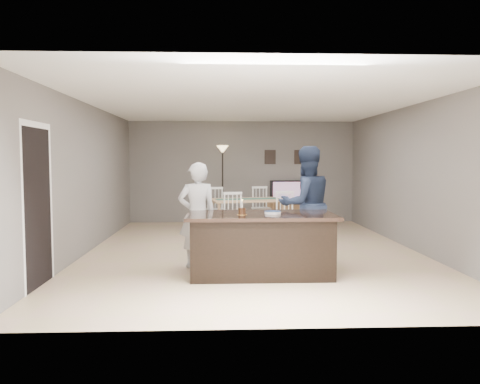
{
  "coord_description": "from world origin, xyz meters",
  "views": [
    {
      "loc": [
        -0.59,
        -8.53,
        1.69
      ],
      "look_at": [
        -0.24,
        -0.3,
        1.11
      ],
      "focal_mm": 35.0,
      "sensor_mm": 36.0,
      "label": 1
    }
  ],
  "objects_px": {
    "television": "(287,190)",
    "man": "(306,205)",
    "kitchen_island": "(261,244)",
    "dining_table": "(247,205)",
    "tv_console": "(288,212)",
    "woman": "(197,215)",
    "birthday_cake": "(242,211)",
    "floor_lamp": "(223,163)",
    "plate_stack": "(273,212)"
  },
  "relations": [
    {
      "from": "television",
      "to": "plate_stack",
      "type": "distance_m",
      "value": 5.75
    },
    {
      "from": "tv_console",
      "to": "woman",
      "type": "relative_size",
      "value": 0.73
    },
    {
      "from": "tv_console",
      "to": "birthday_cake",
      "type": "relative_size",
      "value": 5.48
    },
    {
      "from": "plate_stack",
      "to": "floor_lamp",
      "type": "height_order",
      "value": "floor_lamp"
    },
    {
      "from": "plate_stack",
      "to": "dining_table",
      "type": "relative_size",
      "value": 0.11
    },
    {
      "from": "kitchen_island",
      "to": "man",
      "type": "distance_m",
      "value": 1.23
    },
    {
      "from": "man",
      "to": "floor_lamp",
      "type": "distance_m",
      "value": 4.71
    },
    {
      "from": "man",
      "to": "woman",
      "type": "bearing_deg",
      "value": -7.61
    },
    {
      "from": "man",
      "to": "birthday_cake",
      "type": "xyz_separation_m",
      "value": [
        -1.09,
        -0.92,
        0.0
      ]
    },
    {
      "from": "woman",
      "to": "birthday_cake",
      "type": "bearing_deg",
      "value": 122.29
    },
    {
      "from": "television",
      "to": "man",
      "type": "bearing_deg",
      "value": 85.35
    },
    {
      "from": "kitchen_island",
      "to": "television",
      "type": "distance_m",
      "value": 5.78
    },
    {
      "from": "tv_console",
      "to": "dining_table",
      "type": "height_order",
      "value": "dining_table"
    },
    {
      "from": "kitchen_island",
      "to": "woman",
      "type": "relative_size",
      "value": 1.31
    },
    {
      "from": "woman",
      "to": "television",
      "type": "bearing_deg",
      "value": -125.34
    },
    {
      "from": "woman",
      "to": "man",
      "type": "xyz_separation_m",
      "value": [
        1.76,
        0.24,
        0.13
      ]
    },
    {
      "from": "tv_console",
      "to": "birthday_cake",
      "type": "distance_m",
      "value": 5.92
    },
    {
      "from": "floor_lamp",
      "to": "television",
      "type": "bearing_deg",
      "value": 12.28
    },
    {
      "from": "plate_stack",
      "to": "floor_lamp",
      "type": "distance_m",
      "value": 5.37
    },
    {
      "from": "tv_console",
      "to": "television",
      "type": "relative_size",
      "value": 1.31
    },
    {
      "from": "dining_table",
      "to": "tv_console",
      "type": "bearing_deg",
      "value": 42.58
    },
    {
      "from": "plate_stack",
      "to": "dining_table",
      "type": "bearing_deg",
      "value": 91.97
    },
    {
      "from": "dining_table",
      "to": "woman",
      "type": "bearing_deg",
      "value": -118.41
    },
    {
      "from": "woman",
      "to": "plate_stack",
      "type": "distance_m",
      "value": 1.26
    },
    {
      "from": "television",
      "to": "dining_table",
      "type": "relative_size",
      "value": 0.42
    },
    {
      "from": "woman",
      "to": "man",
      "type": "height_order",
      "value": "man"
    },
    {
      "from": "kitchen_island",
      "to": "dining_table",
      "type": "distance_m",
      "value": 3.93
    },
    {
      "from": "tv_console",
      "to": "television",
      "type": "bearing_deg",
      "value": 90.0
    },
    {
      "from": "woman",
      "to": "floor_lamp",
      "type": "xyz_separation_m",
      "value": [
        0.42,
        4.71,
        0.76
      ]
    },
    {
      "from": "tv_console",
      "to": "floor_lamp",
      "type": "distance_m",
      "value": 2.17
    },
    {
      "from": "man",
      "to": "plate_stack",
      "type": "height_order",
      "value": "man"
    },
    {
      "from": "dining_table",
      "to": "floor_lamp",
      "type": "relative_size",
      "value": 1.06
    },
    {
      "from": "man",
      "to": "birthday_cake",
      "type": "height_order",
      "value": "man"
    },
    {
      "from": "man",
      "to": "floor_lamp",
      "type": "height_order",
      "value": "floor_lamp"
    },
    {
      "from": "man",
      "to": "plate_stack",
      "type": "distance_m",
      "value": 1.03
    },
    {
      "from": "dining_table",
      "to": "kitchen_island",
      "type": "bearing_deg",
      "value": -102.64
    },
    {
      "from": "man",
      "to": "birthday_cake",
      "type": "distance_m",
      "value": 1.42
    },
    {
      "from": "woman",
      "to": "man",
      "type": "distance_m",
      "value": 1.78
    },
    {
      "from": "tv_console",
      "to": "dining_table",
      "type": "xyz_separation_m",
      "value": [
        -1.17,
        -1.65,
        0.35
      ]
    },
    {
      "from": "birthday_cake",
      "to": "dining_table",
      "type": "xyz_separation_m",
      "value": [
        0.31,
        4.05,
        -0.31
      ]
    },
    {
      "from": "birthday_cake",
      "to": "plate_stack",
      "type": "height_order",
      "value": "birthday_cake"
    },
    {
      "from": "tv_console",
      "to": "woman",
      "type": "height_order",
      "value": "woman"
    },
    {
      "from": "plate_stack",
      "to": "television",
      "type": "bearing_deg",
      "value": 79.68
    },
    {
      "from": "television",
      "to": "dining_table",
      "type": "xyz_separation_m",
      "value": [
        -1.17,
        -1.72,
        -0.22
      ]
    },
    {
      "from": "man",
      "to": "plate_stack",
      "type": "bearing_deg",
      "value": 36.4
    },
    {
      "from": "television",
      "to": "woman",
      "type": "height_order",
      "value": "woman"
    },
    {
      "from": "birthday_cake",
      "to": "woman",
      "type": "bearing_deg",
      "value": 134.73
    },
    {
      "from": "woman",
      "to": "birthday_cake",
      "type": "relative_size",
      "value": 7.49
    },
    {
      "from": "woman",
      "to": "dining_table",
      "type": "relative_size",
      "value": 0.76
    },
    {
      "from": "plate_stack",
      "to": "man",
      "type": "bearing_deg",
      "value": 51.83
    }
  ]
}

